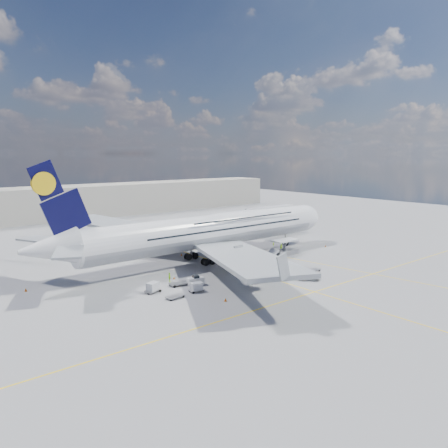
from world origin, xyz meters
TOP-DOWN VIEW (x-y plane):
  - ground at (0.00, 0.00)m, footprint 300.00×300.00m
  - taxi_line_main at (0.00, 0.00)m, footprint 0.25×220.00m
  - taxi_line_cross at (0.00, -20.00)m, footprint 120.00×0.25m
  - taxi_line_diag at (14.00, 10.00)m, footprint 14.16×99.06m
  - airliner at (0.26, 10.00)m, footprint 77.26×79.15m
  - jet_bridge at (29.81, 20.94)m, footprint 18.80×12.10m
  - cargo_loader at (16.82, 2.89)m, footprint 8.53×3.20m
  - terminal at (0.00, 95.00)m, footprint 180.00×16.00m
  - tree_line at (40.00, 140.00)m, footprint 160.00×6.00m
  - dolly_row_a at (-16.36, -1.80)m, footprint 3.60×2.24m
  - dolly_row_b at (-20.82, -7.47)m, footprint 3.22×1.96m
  - dolly_row_c at (-15.97, -6.86)m, footprint 2.80×1.78m
  - dolly_back at (-22.09, -2.34)m, footprint 3.22×2.48m
  - dolly_nose_far at (5.20, -10.09)m, footprint 2.90×2.28m
  - dolly_nose_near at (10.13, -11.31)m, footprint 3.34×1.95m
  - baggage_tug at (-13.80, -3.57)m, footprint 3.23×2.11m
  - catering_truck_inner at (-6.13, 27.06)m, footprint 8.19×5.56m
  - catering_truck_outer at (-12.71, 39.66)m, footprint 6.32×4.73m
  - service_van at (4.86, -14.67)m, footprint 4.43×4.57m
  - crew_nose at (21.80, 11.26)m, footprint 0.65×0.65m
  - crew_loader at (19.90, 6.63)m, footprint 1.08×0.95m
  - crew_wing at (-16.45, 1.19)m, footprint 0.88×1.12m
  - crew_van at (8.17, -4.86)m, footprint 0.88×0.88m
  - crew_tug at (-1.81, -2.05)m, footprint 1.21×0.81m
  - cone_nose at (31.65, 2.14)m, footprint 0.42×0.42m
  - cone_wing_left_inner at (-2.63, 17.76)m, footprint 0.39×0.39m
  - cone_wing_left_outer at (-8.59, 35.99)m, footprint 0.43×0.43m
  - cone_wing_right_inner at (-14.76, 2.23)m, footprint 0.43×0.43m
  - cone_wing_right_outer at (-15.24, -13.94)m, footprint 0.46×0.46m
  - cone_tail at (-39.07, 12.30)m, footprint 0.49×0.49m

SIDE VIEW (x-z plane):
  - ground at x=0.00m, z-range 0.00..0.00m
  - taxi_line_main at x=0.00m, z-range 0.00..0.01m
  - taxi_line_cross at x=0.00m, z-range 0.00..0.01m
  - taxi_line_diag at x=14.00m, z-range 0.00..0.01m
  - cone_wing_left_inner at x=-2.63m, z-range -0.01..0.49m
  - cone_nose at x=31.65m, z-range -0.01..0.52m
  - cone_wing_right_inner at x=-14.76m, z-range -0.01..0.54m
  - cone_wing_left_outer at x=-8.59m, z-range -0.01..0.54m
  - cone_wing_right_outer at x=-15.24m, z-range -0.01..0.57m
  - dolly_nose_far at x=5.20m, z-range 0.10..0.48m
  - cone_tail at x=-39.07m, z-range -0.01..0.61m
  - dolly_row_b at x=-20.82m, z-range 0.12..0.57m
  - dolly_nose_near at x=10.13m, z-range 0.13..0.60m
  - dolly_row_a at x=-16.36m, z-range 0.14..0.63m
  - service_van at x=4.86m, z-range 0.00..1.21m
  - crew_nose at x=21.80m, z-range 0.00..1.52m
  - crew_van at x=8.17m, z-range 0.00..1.54m
  - baggage_tug at x=-13.80m, z-range -0.11..1.75m
  - crew_tug at x=-1.81m, z-range 0.00..1.74m
  - crew_wing at x=-16.45m, z-range 0.00..1.77m
  - dolly_row_c at x=-15.97m, z-range 0.06..1.72m
  - crew_loader at x=19.90m, z-range 0.00..1.88m
  - dolly_back at x=-22.09m, z-range 0.07..1.88m
  - cargo_loader at x=16.82m, z-range -0.59..3.09m
  - catering_truck_outer at x=-12.71m, z-range -0.12..3.35m
  - catering_truck_inner at x=-6.13m, z-range -0.13..4.39m
  - tree_line at x=40.00m, z-range 0.00..8.00m
  - terminal at x=0.00m, z-range 0.00..12.00m
  - jet_bridge at x=29.81m, z-range 2.60..11.10m
  - airliner at x=0.26m, z-range -4.98..18.72m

